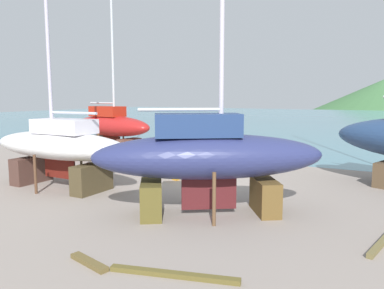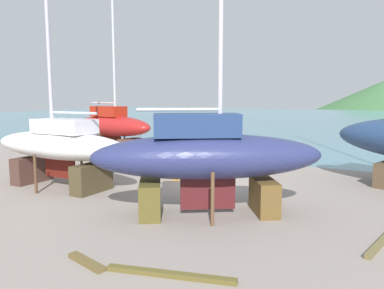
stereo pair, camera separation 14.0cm
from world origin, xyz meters
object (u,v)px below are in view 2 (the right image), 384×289
(worker, at_px, (176,162))
(sailboat_large_starboard, at_px, (60,146))
(barrel_by_slipway, at_px, (36,161))
(sailboat_far_slipway, at_px, (207,156))
(sailboat_small_center, at_px, (112,127))

(worker, bearing_deg, sailboat_large_starboard, -29.18)
(worker, distance_m, barrel_by_slipway, 8.34)
(sailboat_far_slipway, xyz_separation_m, sailboat_small_center, (-11.21, 8.28, -0.01))
(sailboat_small_center, bearing_deg, sailboat_large_starboard, -55.40)
(sailboat_far_slipway, distance_m, barrel_by_slipway, 12.28)
(sailboat_small_center, height_order, worker, sailboat_small_center)
(sailboat_large_starboard, relative_size, sailboat_small_center, 1.06)
(sailboat_small_center, xyz_separation_m, barrel_by_slipway, (-0.68, -5.64, -1.57))
(sailboat_large_starboard, xyz_separation_m, worker, (3.82, 3.67, -0.98))
(sailboat_far_slipway, height_order, sailboat_large_starboard, sailboat_far_slipway)
(sailboat_large_starboard, relative_size, worker, 6.60)
(barrel_by_slipway, bearing_deg, sailboat_far_slipway, -12.54)
(sailboat_large_starboard, height_order, worker, sailboat_large_starboard)
(sailboat_far_slipway, distance_m, sailboat_small_center, 13.93)
(barrel_by_slipway, bearing_deg, sailboat_large_starboard, -26.91)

